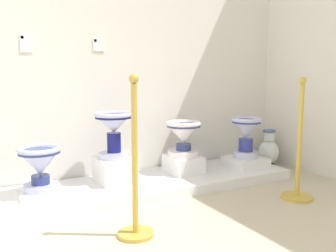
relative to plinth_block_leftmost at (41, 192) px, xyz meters
The scene contains 15 objects.
wall_back 1.86m from the plinth_block_leftmost, 22.31° to the left, with size 3.72×0.06×3.22m, color silver.
display_platform 1.03m from the plinth_block_leftmost, ahead, with size 2.76×0.78×0.09m, color white.
plinth_block_leftmost is the anchor object (origin of this frame).
antique_toilet_leftmost 0.25m from the plinth_block_leftmost, ahead, with size 0.35×0.35×0.36m.
plinth_block_central_ornate 0.67m from the plinth_block_leftmost, ahead, with size 0.31×0.39×0.22m, color white.
antique_toilet_central_ornate 0.83m from the plinth_block_leftmost, ahead, with size 0.35×0.35×0.42m.
plinth_block_rightmost 1.39m from the plinth_block_leftmost, ahead, with size 0.31×0.36×0.17m, color white.
antique_toilet_rightmost 1.43m from the plinth_block_leftmost, ahead, with size 0.36×0.36×0.35m.
plinth_block_pale_glazed 2.07m from the plinth_block_leftmost, ahead, with size 0.38×0.38×0.10m, color white.
antique_toilet_pale_glazed 2.10m from the plinth_block_leftmost, ahead, with size 0.32×0.32×0.43m.
info_placard_first 1.28m from the plinth_block_leftmost, 90.47° to the left, with size 0.10×0.01×0.16m.
info_placard_second 1.45m from the plinth_block_leftmost, 30.90° to the left, with size 0.11×0.01×0.12m.
decorative_vase_companion 2.59m from the plinth_block_leftmost, ahead, with size 0.24×0.24×0.43m.
stanchion_post_near_left 1.01m from the plinth_block_leftmost, 62.58° to the right, with size 0.24×0.24×1.07m.
stanchion_post_near_right 2.17m from the plinth_block_leftmost, 23.62° to the right, with size 0.27×0.27×1.05m.
Camera 1 is at (0.29, -0.42, 1.05)m, focal length 38.44 mm.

